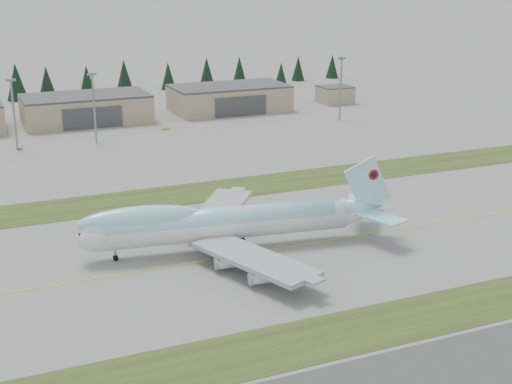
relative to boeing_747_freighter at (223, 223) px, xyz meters
name	(u,v)px	position (x,y,z in m)	size (l,w,h in m)	color
ground	(286,247)	(12.77, -4.44, -6.07)	(7000.00, 7000.00, 0.00)	#626260
grass_strip_near	(383,325)	(12.77, -42.44, -6.07)	(400.00, 14.00, 0.08)	#273F16
grass_strip_far	(215,191)	(12.77, 40.56, -6.07)	(400.00, 18.00, 0.08)	#273F16
taxiway_line_main	(286,247)	(12.77, -4.44, -6.07)	(400.00, 0.40, 0.02)	gold
boeing_747_freighter	(223,223)	(0.00, 0.00, 0.00)	(70.20, 59.80, 18.42)	silver
hangar_center	(86,108)	(-2.23, 145.46, -0.68)	(48.00, 26.60, 10.80)	gray
hangar_right	(229,98)	(57.77, 145.46, -0.68)	(48.00, 26.60, 10.80)	gray
control_shed	(335,94)	(107.77, 143.56, -2.27)	(14.00, 12.00, 7.60)	gray
floodlight_masts	(118,95)	(2.37, 107.47, 10.33)	(142.24, 9.52, 24.84)	gray
service_vehicle_a	(19,149)	(-31.12, 110.88, -6.07)	(1.62, 4.02, 1.37)	white
service_vehicle_b	(165,130)	(22.03, 119.58, -6.07)	(1.14, 3.25, 1.07)	gold
service_vehicle_c	(280,111)	(76.72, 135.56, -6.07)	(1.90, 4.68, 1.36)	silver
conifer_belt	(90,80)	(11.25, 208.86, 1.09)	(266.91, 13.83, 16.98)	black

